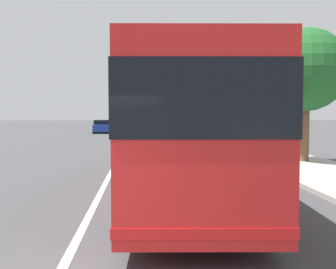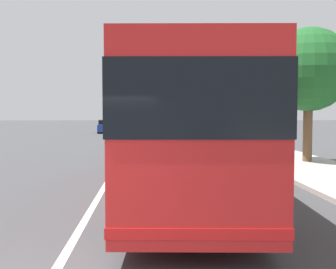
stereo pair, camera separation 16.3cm
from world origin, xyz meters
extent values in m
cube|color=#B2ADA3|center=(10.00, -7.67, 0.07)|extent=(110.00, 3.60, 0.14)
cube|color=silver|center=(10.00, 0.00, 0.00)|extent=(110.00, 0.16, 0.01)
cube|color=red|center=(7.89, -2.35, 1.88)|extent=(11.87, 3.23, 3.07)
cube|color=black|center=(7.89, -2.35, 2.44)|extent=(11.91, 3.27, 1.10)
cube|color=red|center=(7.89, -2.35, 0.60)|extent=(11.90, 3.26, 0.16)
cylinder|color=black|center=(11.71, -1.40, 0.50)|extent=(1.02, 0.36, 1.00)
cylinder|color=black|center=(11.58, -3.74, 0.50)|extent=(1.02, 0.36, 1.00)
cylinder|color=black|center=(4.21, -0.96, 0.50)|extent=(1.02, 0.36, 1.00)
cylinder|color=black|center=(4.07, -3.29, 0.50)|extent=(1.02, 0.36, 1.00)
cube|color=navy|center=(40.94, 3.18, 0.56)|extent=(4.55, 2.18, 0.75)
cube|color=black|center=(41.18, 3.20, 1.17)|extent=(2.47, 1.88, 0.48)
cylinder|color=black|center=(39.54, 2.23, 0.32)|extent=(0.65, 0.27, 0.64)
cylinder|color=black|center=(39.42, 3.92, 0.32)|extent=(0.65, 0.27, 0.64)
cylinder|color=black|center=(42.46, 2.44, 0.32)|extent=(0.65, 0.27, 0.64)
cylinder|color=black|center=(42.33, 4.13, 0.32)|extent=(0.65, 0.27, 0.64)
cube|color=black|center=(29.76, -2.84, 0.59)|extent=(4.29, 2.08, 0.83)
cube|color=black|center=(29.72, -2.84, 1.23)|extent=(2.10, 1.78, 0.45)
cylinder|color=black|center=(31.19, -2.13, 0.32)|extent=(0.65, 0.26, 0.64)
cylinder|color=black|center=(31.07, -3.75, 0.32)|extent=(0.65, 0.26, 0.64)
cylinder|color=black|center=(28.44, -1.93, 0.32)|extent=(0.65, 0.26, 0.64)
cylinder|color=black|center=(28.33, -3.55, 0.32)|extent=(0.65, 0.26, 0.64)
cylinder|color=brown|center=(13.58, -8.18, 1.50)|extent=(0.39, 0.39, 3.00)
sphere|color=#1E5B26|center=(13.58, -8.18, 4.07)|extent=(3.56, 3.56, 3.56)
camera|label=1|loc=(-3.26, -1.15, 2.25)|focal=42.87mm
camera|label=2|loc=(-3.27, -1.31, 2.25)|focal=42.87mm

